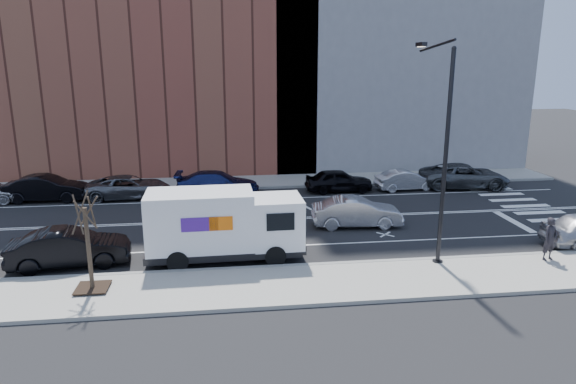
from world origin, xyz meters
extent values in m
plane|color=black|center=(0.00, 0.00, 0.00)|extent=(120.00, 120.00, 0.00)
cube|color=gray|center=(0.00, -8.80, 0.07)|extent=(44.00, 3.60, 0.15)
cube|color=gray|center=(0.00, 8.80, 0.07)|extent=(44.00, 3.60, 0.15)
cube|color=gray|center=(0.00, -7.00, 0.08)|extent=(44.00, 0.25, 0.17)
cube|color=gray|center=(0.00, 7.00, 0.08)|extent=(44.00, 0.25, 0.17)
cube|color=brown|center=(-8.00, 15.60, 11.00)|extent=(26.00, 10.00, 22.00)
cube|color=slate|center=(12.00, 15.60, 13.00)|extent=(20.00, 10.00, 26.00)
cylinder|color=black|center=(7.00, -7.40, 4.50)|extent=(0.18, 0.18, 9.00)
cylinder|color=black|center=(7.00, -7.40, 0.10)|extent=(0.44, 0.44, 0.20)
sphere|color=black|center=(7.00, -7.40, 8.95)|extent=(0.20, 0.20, 0.20)
cylinder|color=black|center=(7.00, -5.70, 9.10)|extent=(0.11, 3.49, 0.48)
cube|color=black|center=(7.00, -4.00, 9.20)|extent=(0.25, 0.80, 0.18)
cube|color=#FFF2CC|center=(7.00, -4.00, 9.10)|extent=(0.18, 0.55, 0.03)
cube|color=black|center=(-7.00, -8.40, 0.23)|extent=(1.20, 1.20, 0.04)
cylinder|color=#382B1E|center=(-7.00, -8.40, 1.75)|extent=(0.16, 0.16, 3.20)
cylinder|color=#382B1E|center=(-6.75, -8.40, 3.15)|extent=(0.06, 0.80, 1.44)
cylinder|color=#382B1E|center=(-6.92, -8.16, 3.15)|extent=(0.81, 0.31, 1.19)
cylinder|color=#382B1E|center=(-7.20, -8.25, 3.15)|extent=(0.58, 0.76, 1.50)
cylinder|color=#382B1E|center=(-7.20, -8.55, 3.15)|extent=(0.47, 0.61, 1.37)
cylinder|color=#382B1E|center=(-6.92, -8.64, 3.15)|extent=(0.72, 0.29, 1.13)
cube|color=black|center=(-2.07, -5.60, 0.48)|extent=(6.69, 2.40, 0.32)
cube|color=silver|center=(0.29, -5.55, 1.66)|extent=(2.19, 2.35, 2.14)
cube|color=black|center=(1.38, -5.52, 1.98)|extent=(0.11, 1.98, 1.02)
cube|color=black|center=(0.31, -6.72, 1.98)|extent=(1.18, 0.07, 0.75)
cube|color=black|center=(0.26, -4.38, 1.98)|extent=(1.18, 0.07, 0.75)
cube|color=black|center=(1.34, -5.52, 0.59)|extent=(0.21, 2.15, 0.38)
cube|color=silver|center=(-3.03, -5.62, 1.88)|extent=(4.55, 2.46, 2.47)
cube|color=#47198C|center=(-3.01, -6.82, 2.04)|extent=(1.50, 0.05, 0.59)
cube|color=orange|center=(-2.15, -6.80, 2.04)|extent=(0.97, 0.04, 0.59)
cube|color=#47198C|center=(-3.06, -4.42, 2.04)|extent=(1.50, 0.05, 0.59)
cube|color=orange|center=(-2.20, -4.40, 2.04)|extent=(0.97, 0.04, 0.59)
cylinder|color=black|center=(0.10, -6.62, 0.45)|extent=(0.91, 0.32, 0.90)
cylinder|color=black|center=(0.05, -4.48, 0.45)|extent=(0.91, 0.32, 0.90)
cylinder|color=black|center=(-3.98, -6.71, 0.45)|extent=(0.91, 0.32, 0.90)
cylinder|color=black|center=(-4.02, -4.57, 0.45)|extent=(0.91, 0.32, 0.90)
imported|color=black|center=(-12.94, 5.57, 0.81)|extent=(4.94, 1.79, 1.62)
imported|color=#56585E|center=(-8.00, 5.64, 0.72)|extent=(5.34, 2.73, 1.44)
imported|color=#171E50|center=(-2.40, 5.70, 0.78)|extent=(5.48, 2.49, 1.56)
imported|color=black|center=(5.60, 5.58, 0.76)|extent=(4.46, 1.82, 1.52)
imported|color=#B7B7BC|center=(10.21, 5.47, 0.68)|extent=(4.22, 1.79, 1.35)
imported|color=#43464A|center=(14.40, 5.59, 0.83)|extent=(6.24, 3.48, 1.65)
imported|color=#AFAEB3|center=(4.89, -1.79, 0.77)|extent=(4.79, 1.97, 1.54)
imported|color=black|center=(-8.54, -5.54, 0.81)|extent=(5.09, 2.34, 1.62)
imported|color=black|center=(11.82, -7.78, 1.09)|extent=(0.79, 0.63, 1.88)
camera|label=1|loc=(-1.94, -26.95, 8.50)|focal=32.00mm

